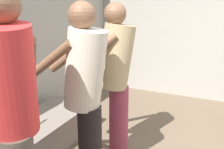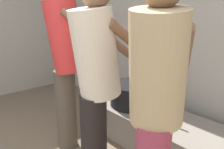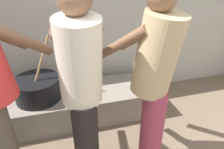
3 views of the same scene
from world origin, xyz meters
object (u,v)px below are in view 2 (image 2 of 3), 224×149
(cooking_pot_main, at_px, (133,94))
(cook_in_tan_shirt, at_px, (156,99))
(cook_in_red_shirt, at_px, (67,55))
(cook_in_cream_shirt, at_px, (96,77))

(cooking_pot_main, distance_m, cook_in_tan_shirt, 1.32)
(cooking_pot_main, bearing_deg, cook_in_red_shirt, -108.06)
(cooking_pot_main, xyz_separation_m, cook_in_tan_shirt, (0.95, -0.80, 0.44))
(cooking_pot_main, relative_size, cook_in_red_shirt, 0.42)
(cook_in_tan_shirt, xyz_separation_m, cook_in_cream_shirt, (-0.55, 0.01, 0.00))
(cook_in_cream_shirt, xyz_separation_m, cook_in_red_shirt, (-0.62, 0.12, 0.05))
(cook_in_tan_shirt, distance_m, cook_in_cream_shirt, 0.55)
(cook_in_tan_shirt, xyz_separation_m, cook_in_red_shirt, (-1.17, 0.13, 0.05))
(cooking_pot_main, height_order, cook_in_tan_shirt, cook_in_tan_shirt)
(cook_in_cream_shirt, bearing_deg, cook_in_tan_shirt, -1.39)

